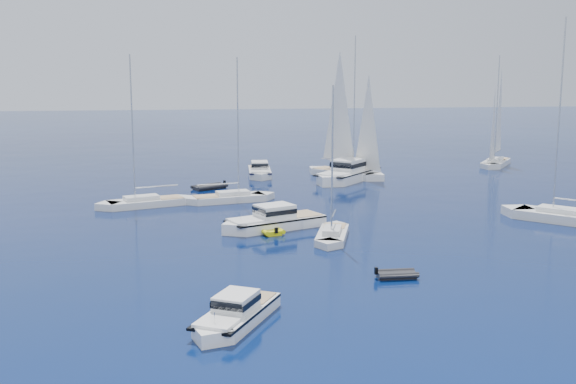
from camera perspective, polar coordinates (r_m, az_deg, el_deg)
ground at (r=41.59m, az=4.08°, el=-8.49°), size 400.00×400.00×0.00m
motor_cruiser_near at (r=37.27m, az=-4.36°, el=-10.72°), size 5.95×8.06×2.07m
motor_cruiser_centre at (r=58.52m, az=-1.27°, el=-3.02°), size 10.34×6.71×2.61m
motor_cruiser_distant at (r=84.15m, az=4.84°, el=0.94°), size 11.12×12.04×3.30m
motor_cruiser_horizon at (r=87.61m, az=-2.33°, el=1.32°), size 3.38×9.14×2.35m
sailboat_fore at (r=55.28m, az=3.65°, el=-3.82°), size 4.65×8.78×12.51m
sailboat_mid_r at (r=65.76m, az=21.88°, el=-2.30°), size 10.90×11.24×18.27m
sailboat_mid_l at (r=69.49m, az=-11.57°, el=-1.15°), size 10.64×5.81×15.17m
sailboat_centre at (r=70.74m, az=-4.85°, el=-0.79°), size 10.51×4.69×14.97m
sailboat_sails_r at (r=87.28m, az=4.72°, el=1.26°), size 10.22×11.37×17.88m
sailboat_sails_far at (r=101.39m, az=16.64°, el=2.09°), size 8.53×10.24×15.67m
tender_yellow at (r=57.45m, az=-1.74°, el=-3.27°), size 3.07×4.28×0.95m
tender_grey_near at (r=45.49m, az=8.89°, el=-6.96°), size 2.75×1.63×0.95m
tender_grey_far at (r=78.62m, az=-6.45°, el=0.27°), size 4.63×3.99×0.95m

